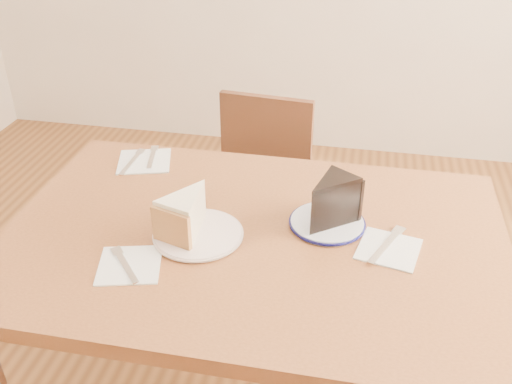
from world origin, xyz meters
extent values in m
cube|color=#552E17|center=(0.00, 0.00, 0.73)|extent=(1.20, 0.80, 0.04)
cylinder|color=#381C10|center=(-0.54, 0.34, 0.35)|extent=(0.06, 0.06, 0.71)
cylinder|color=#381C10|center=(0.54, 0.34, 0.35)|extent=(0.06, 0.06, 0.71)
cube|color=#361B10|center=(-0.12, 0.56, 0.43)|extent=(0.44, 0.44, 0.04)
cylinder|color=#361B10|center=(0.07, 0.71, 0.20)|extent=(0.04, 0.04, 0.41)
cylinder|color=#361B10|center=(-0.27, 0.74, 0.20)|extent=(0.04, 0.04, 0.41)
cylinder|color=#361B10|center=(0.03, 0.37, 0.20)|extent=(0.04, 0.04, 0.41)
cylinder|color=#361B10|center=(-0.31, 0.41, 0.20)|extent=(0.04, 0.04, 0.41)
cube|color=#361B10|center=(-0.10, 0.73, 0.62)|extent=(0.34, 0.07, 0.36)
cylinder|color=white|center=(-0.12, -0.04, 0.76)|extent=(0.21, 0.21, 0.01)
cylinder|color=white|center=(0.17, 0.07, 0.76)|extent=(0.18, 0.18, 0.01)
cube|color=white|center=(-0.24, -0.17, 0.75)|extent=(0.16, 0.16, 0.00)
cube|color=white|center=(0.32, 0.00, 0.75)|extent=(0.16, 0.16, 0.00)
cube|color=white|center=(-0.38, 0.29, 0.75)|extent=(0.18, 0.18, 0.00)
cube|color=silver|center=(-0.25, -0.18, 0.76)|extent=(0.10, 0.11, 0.00)
cube|color=silver|center=(0.31, 0.01, 0.76)|extent=(0.08, 0.16, 0.00)
cube|color=silver|center=(-0.37, 0.31, 0.76)|extent=(0.04, 0.14, 0.00)
cube|color=silver|center=(-0.42, 0.27, 0.76)|extent=(0.02, 0.16, 0.00)
camera|label=1|loc=(0.23, -1.09, 1.54)|focal=40.00mm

